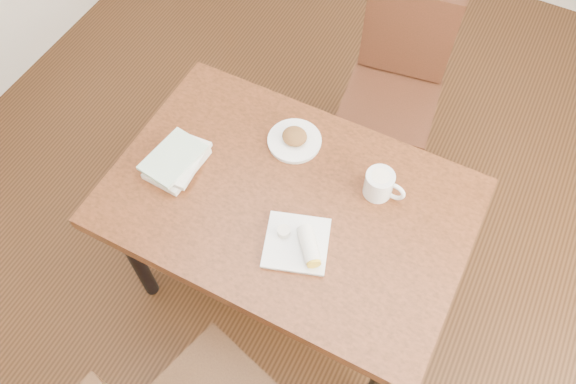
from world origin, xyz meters
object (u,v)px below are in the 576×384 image
at_px(table, 288,210).
at_px(plate_scone, 295,139).
at_px(chair_far, 396,80).
at_px(coffee_mug, 380,184).
at_px(plate_burrito, 300,244).
at_px(book_stack, 177,161).

height_order(table, plate_scone, plate_scone).
xyz_separation_m(chair_far, coffee_mug, (0.18, -0.72, 0.26)).
bearing_deg(plate_scone, plate_burrito, -60.67).
bearing_deg(coffee_mug, plate_burrito, -115.47).
xyz_separation_m(table, coffee_mug, (0.28, 0.17, 0.13)).
bearing_deg(plate_burrito, plate_scone, 119.33).
distance_m(plate_scone, book_stack, 0.45).
bearing_deg(table, coffee_mug, 32.33).
height_order(plate_scone, plate_burrito, plate_burrito).
bearing_deg(chair_far, book_stack, -118.86).
xyz_separation_m(plate_burrito, book_stack, (-0.55, 0.09, 0.01)).
distance_m(table, coffee_mug, 0.35).
bearing_deg(table, book_stack, -172.64).
xyz_separation_m(coffee_mug, book_stack, (-0.71, -0.23, -0.02)).
xyz_separation_m(chair_far, plate_burrito, (0.03, -1.05, 0.22)).
bearing_deg(chair_far, plate_scone, -105.86).
height_order(chair_far, plate_scone, chair_far).
distance_m(table, book_stack, 0.45).
relative_size(chair_far, plate_scone, 4.64).
relative_size(table, coffee_mug, 8.38).
bearing_deg(chair_far, plate_burrito, -88.50).
relative_size(table, book_stack, 5.16).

